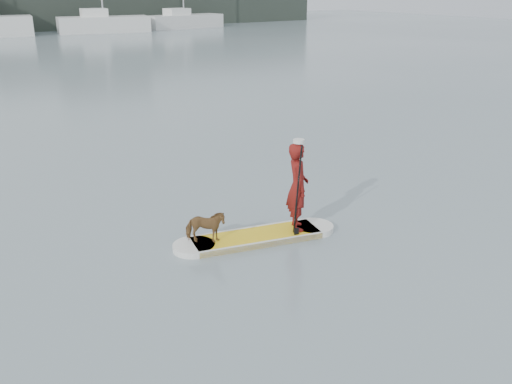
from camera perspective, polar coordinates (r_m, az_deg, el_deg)
ground at (r=13.97m, az=-9.28°, el=0.16°), size 140.00×140.00×0.00m
paddleboard at (r=11.15m, az=0.00°, el=-4.54°), size 3.23×1.38×0.12m
paddler at (r=11.11m, az=4.18°, el=0.54°), size 0.67×0.76×1.76m
white_cap at (r=10.84m, az=4.31°, el=5.09°), size 0.22×0.22×0.07m
dog at (r=10.71m, az=-5.10°, el=-3.49°), size 0.82×0.71×0.64m
paddle at (r=10.88m, az=4.14°, el=-1.03°), size 0.10×0.30×2.00m
sailboat_e at (r=61.21m, az=-15.04°, el=16.01°), size 9.21×4.44×12.81m
sailboat_f at (r=65.51m, az=-7.26°, el=16.72°), size 9.10×3.65×13.26m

